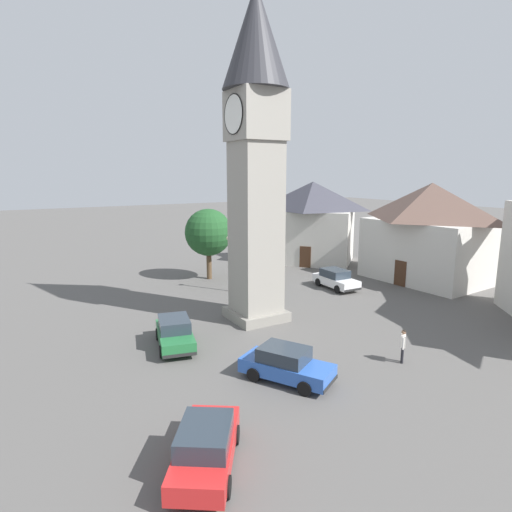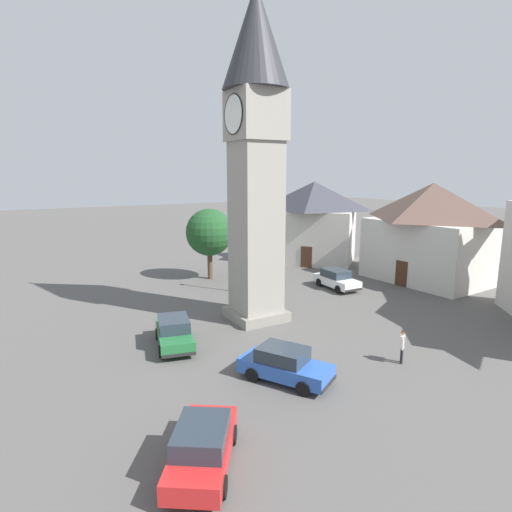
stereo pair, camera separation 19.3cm
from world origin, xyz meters
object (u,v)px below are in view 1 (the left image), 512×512
Objects in this scene: clock_tower at (256,131)px; building_corner_back at (312,221)px; car_red_corner at (206,446)px; building_terrace_right at (429,231)px; car_silver_kerb at (336,279)px; lamp_post at (229,254)px; pedestrian at (403,343)px; car_blue_kerb at (175,333)px; car_white_side at (286,364)px; tree at (208,233)px.

clock_tower is 1.84× the size of building_corner_back.
building_terrace_right reaches higher than car_red_corner.
car_silver_kerb is 0.96× the size of lamp_post.
car_red_corner is at bearing -36.86° from clock_tower.
building_terrace_right is at bearing 124.72° from pedestrian.
car_blue_kerb is at bearing -42.16° from lamp_post.
car_white_side is at bearing -103.13° from pedestrian.
car_red_corner is at bearing -64.75° from building_terrace_right.
car_blue_kerb is 1.05× the size of car_silver_kerb.
car_silver_kerb is at bearing 106.83° from car_blue_kerb.
clock_tower reaches higher than car_white_side.
clock_tower reaches higher than tree.
lamp_post is at bearing 151.07° from car_red_corner.
car_white_side is (10.74, -12.19, 0.00)m from car_silver_kerb.
car_red_corner is 0.71× the size of tree.
clock_tower reaches higher than building_terrace_right.
car_white_side is (7.74, -2.99, -10.76)m from clock_tower.
building_terrace_right is at bearing 115.25° from car_red_corner.
lamp_post is (-8.18, 7.40, 2.23)m from car_blue_kerb.
tree reaches higher than car_red_corner.
lamp_post is at bearing -108.65° from building_terrace_right.
tree is at bearing -176.51° from pedestrian.
car_silver_kerb is 2.48× the size of pedestrian.
car_white_side is 0.72× the size of tree.
lamp_post is (-3.59, -7.76, 2.23)m from car_silver_kerb.
pedestrian is at bearing -27.26° from building_corner_back.
clock_tower reaches higher than pedestrian.
building_corner_back is (-14.07, 20.03, 3.46)m from car_blue_kerb.
clock_tower reaches higher than lamp_post.
tree is (-12.58, 7.67, 3.32)m from car_blue_kerb.
car_blue_kerb is at bearing -75.11° from clock_tower.
car_blue_kerb is at bearing -130.28° from pedestrian.
car_silver_kerb is at bearing 131.40° from car_white_side.
clock_tower is 4.50× the size of lamp_post.
car_red_corner is 6.42m from car_white_side.
tree is 0.57× the size of building_corner_back.
clock_tower is at bearing -48.42° from building_corner_back.
lamp_post is at bearing -174.56° from pedestrian.
car_white_side is at bearing -17.18° from lamp_post.
tree reaches higher than car_silver_kerb.
lamp_post is (-6.59, 1.44, -8.53)m from clock_tower.
car_blue_kerb is 1.00× the size of lamp_post.
building_corner_back reaches higher than car_blue_kerb.
tree is (-20.12, -1.23, 3.08)m from pedestrian.
clock_tower is 17.66m from car_red_corner.
clock_tower is 12.40m from car_blue_kerb.
car_silver_kerb is 16.25m from car_white_side.
clock_tower reaches higher than car_red_corner.
building_terrace_right is 11.94m from building_corner_back.
pedestrian is (7.54, 8.90, 0.25)m from car_blue_kerb.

